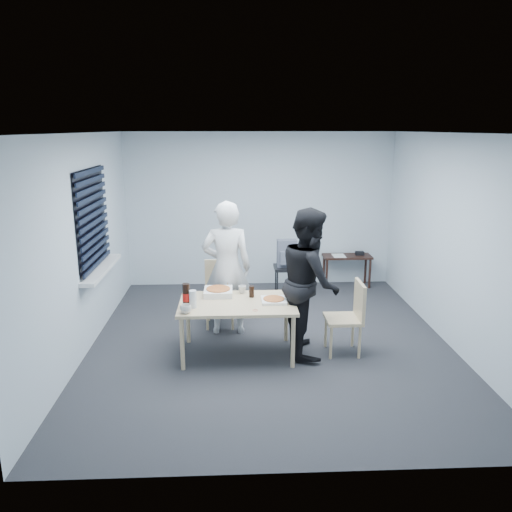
{
  "coord_description": "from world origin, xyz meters",
  "views": [
    {
      "loc": [
        -0.45,
        -5.88,
        2.66
      ],
      "look_at": [
        -0.17,
        0.1,
        1.11
      ],
      "focal_mm": 35.0,
      "sensor_mm": 36.0,
      "label": 1
    }
  ],
  "objects_px": {
    "side_table": "(347,260)",
    "soda_bottle": "(186,296)",
    "chair_right": "(350,313)",
    "backpack": "(287,254)",
    "mug_a": "(186,309)",
    "chair_far": "(220,288)",
    "person_white": "(227,268)",
    "stool": "(286,273)",
    "person_black": "(309,282)",
    "mug_b": "(242,289)",
    "dining_table": "(237,307)"
  },
  "relations": [
    {
      "from": "side_table",
      "to": "mug_a",
      "type": "xyz_separation_m",
      "value": [
        -2.47,
        -2.94,
        0.25
      ]
    },
    {
      "from": "chair_right",
      "to": "person_black",
      "type": "xyz_separation_m",
      "value": [
        -0.49,
        0.07,
        0.37
      ]
    },
    {
      "from": "mug_b",
      "to": "stool",
      "type": "bearing_deg",
      "value": 65.9
    },
    {
      "from": "person_white",
      "to": "chair_far",
      "type": "bearing_deg",
      "value": -72.35
    },
    {
      "from": "person_black",
      "to": "backpack",
      "type": "distance_m",
      "value": 1.89
    },
    {
      "from": "mug_b",
      "to": "person_white",
      "type": "bearing_deg",
      "value": 118.1
    },
    {
      "from": "chair_far",
      "to": "person_white",
      "type": "bearing_deg",
      "value": -72.35
    },
    {
      "from": "chair_right",
      "to": "mug_b",
      "type": "distance_m",
      "value": 1.35
    },
    {
      "from": "dining_table",
      "to": "person_black",
      "type": "height_order",
      "value": "person_black"
    },
    {
      "from": "backpack",
      "to": "soda_bottle",
      "type": "xyz_separation_m",
      "value": [
        -1.37,
        -2.08,
        0.05
      ]
    },
    {
      "from": "stool",
      "to": "mug_a",
      "type": "height_order",
      "value": "mug_a"
    },
    {
      "from": "person_white",
      "to": "soda_bottle",
      "type": "relative_size",
      "value": 6.33
    },
    {
      "from": "side_table",
      "to": "backpack",
      "type": "xyz_separation_m",
      "value": [
        -1.11,
        -0.66,
        0.29
      ]
    },
    {
      "from": "backpack",
      "to": "mug_a",
      "type": "relative_size",
      "value": 3.47
    },
    {
      "from": "dining_table",
      "to": "person_white",
      "type": "relative_size",
      "value": 0.77
    },
    {
      "from": "dining_table",
      "to": "soda_bottle",
      "type": "height_order",
      "value": "soda_bottle"
    },
    {
      "from": "chair_far",
      "to": "mug_a",
      "type": "relative_size",
      "value": 7.24
    },
    {
      "from": "chair_far",
      "to": "person_white",
      "type": "distance_m",
      "value": 0.5
    },
    {
      "from": "soda_bottle",
      "to": "backpack",
      "type": "bearing_deg",
      "value": 56.58
    },
    {
      "from": "person_black",
      "to": "soda_bottle",
      "type": "xyz_separation_m",
      "value": [
        -1.44,
        -0.2,
        -0.09
      ]
    },
    {
      "from": "chair_far",
      "to": "stool",
      "type": "height_order",
      "value": "chair_far"
    },
    {
      "from": "chair_right",
      "to": "person_black",
      "type": "distance_m",
      "value": 0.62
    },
    {
      "from": "chair_right",
      "to": "backpack",
      "type": "bearing_deg",
      "value": 106.01
    },
    {
      "from": "stool",
      "to": "chair_far",
      "type": "bearing_deg",
      "value": -137.42
    },
    {
      "from": "chair_right",
      "to": "stool",
      "type": "relative_size",
      "value": 1.63
    },
    {
      "from": "chair_far",
      "to": "soda_bottle",
      "type": "height_order",
      "value": "soda_bottle"
    },
    {
      "from": "chair_right",
      "to": "person_white",
      "type": "relative_size",
      "value": 0.5
    },
    {
      "from": "mug_a",
      "to": "person_white",
      "type": "bearing_deg",
      "value": 66.59
    },
    {
      "from": "dining_table",
      "to": "mug_b",
      "type": "xyz_separation_m",
      "value": [
        0.07,
        0.33,
        0.11
      ]
    },
    {
      "from": "person_black",
      "to": "side_table",
      "type": "height_order",
      "value": "person_black"
    },
    {
      "from": "chair_right",
      "to": "soda_bottle",
      "type": "relative_size",
      "value": 3.18
    },
    {
      "from": "stool",
      "to": "mug_a",
      "type": "distance_m",
      "value": 2.68
    },
    {
      "from": "person_white",
      "to": "person_black",
      "type": "relative_size",
      "value": 1.0
    },
    {
      "from": "chair_far",
      "to": "person_black",
      "type": "relative_size",
      "value": 0.5
    },
    {
      "from": "person_white",
      "to": "stool",
      "type": "bearing_deg",
      "value": -126.08
    },
    {
      "from": "side_table",
      "to": "soda_bottle",
      "type": "distance_m",
      "value": 3.72
    },
    {
      "from": "mug_a",
      "to": "chair_far",
      "type": "bearing_deg",
      "value": 75.79
    },
    {
      "from": "backpack",
      "to": "soda_bottle",
      "type": "relative_size",
      "value": 1.52
    },
    {
      "from": "dining_table",
      "to": "mug_b",
      "type": "relative_size",
      "value": 13.66
    },
    {
      "from": "stool",
      "to": "mug_b",
      "type": "distance_m",
      "value": 1.8
    },
    {
      "from": "stool",
      "to": "soda_bottle",
      "type": "relative_size",
      "value": 1.95
    },
    {
      "from": "backpack",
      "to": "soda_bottle",
      "type": "distance_m",
      "value": 2.5
    },
    {
      "from": "chair_far",
      "to": "side_table",
      "type": "xyz_separation_m",
      "value": [
        2.13,
        1.59,
        -0.05
      ]
    },
    {
      "from": "person_black",
      "to": "stool",
      "type": "relative_size",
      "value": 3.24
    },
    {
      "from": "mug_a",
      "to": "mug_b",
      "type": "bearing_deg",
      "value": 46.2
    },
    {
      "from": "chair_far",
      "to": "person_white",
      "type": "xyz_separation_m",
      "value": [
        0.1,
        -0.32,
        0.37
      ]
    },
    {
      "from": "dining_table",
      "to": "chair_right",
      "type": "bearing_deg",
      "value": -0.46
    },
    {
      "from": "person_black",
      "to": "side_table",
      "type": "distance_m",
      "value": 2.78
    },
    {
      "from": "chair_right",
      "to": "backpack",
      "type": "distance_m",
      "value": 2.05
    },
    {
      "from": "dining_table",
      "to": "chair_far",
      "type": "height_order",
      "value": "chair_far"
    }
  ]
}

